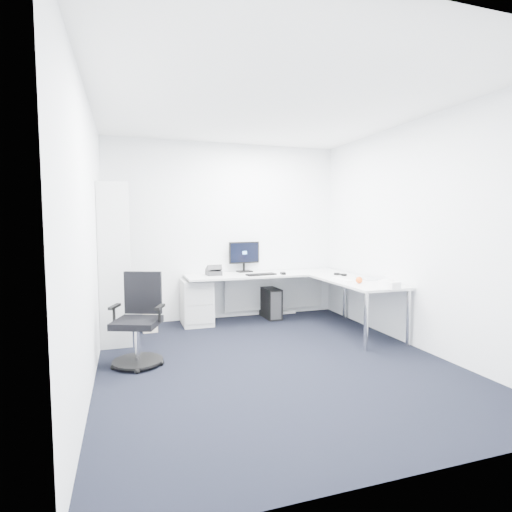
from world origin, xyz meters
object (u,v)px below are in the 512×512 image
object	(u,v)px
l_desk	(275,301)
task_chair	(137,320)
monitor	(244,256)
bookshelf	(115,262)
laptop	(368,271)

from	to	relation	value
l_desk	task_chair	world-z (taller)	task_chair
task_chair	monitor	distance (m)	2.42
monitor	task_chair	bearing A→B (deg)	-143.53
bookshelf	task_chair	size ratio (longest dim) A/B	2.04
laptop	task_chair	bearing A→B (deg)	-169.49
l_desk	bookshelf	distance (m)	2.26
bookshelf	monitor	distance (m)	1.98
l_desk	laptop	bearing A→B (deg)	-31.63
task_chair	laptop	distance (m)	3.09
laptop	l_desk	bearing A→B (deg)	151.39
monitor	laptop	world-z (taller)	monitor
l_desk	bookshelf	xyz separation A→B (m)	(-2.17, 0.05, 0.62)
bookshelf	monitor	size ratio (longest dim) A/B	3.87
monitor	laptop	distance (m)	1.89
task_chair	laptop	size ratio (longest dim) A/B	3.05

